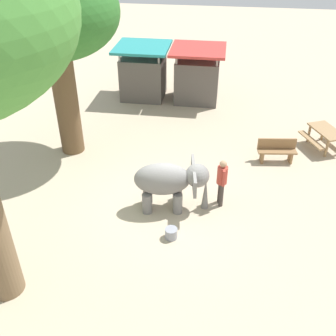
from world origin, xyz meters
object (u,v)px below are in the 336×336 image
object	(u,v)px
shade_tree_main	(53,17)
wooden_bench	(277,150)
person_handler	(222,179)
market_stall_red	(197,77)
picnic_table_near	(326,135)
feed_bucket	(171,233)
market_stall_teal	(143,74)
elephant	(170,181)

from	to	relation	value
shade_tree_main	wooden_bench	bearing A→B (deg)	2.23
shade_tree_main	person_handler	bearing A→B (deg)	-24.00
wooden_bench	market_stall_red	world-z (taller)	market_stall_red
person_handler	picnic_table_near	bearing A→B (deg)	-147.33
person_handler	picnic_table_near	world-z (taller)	person_handler
shade_tree_main	feed_bucket	size ratio (longest dim) A/B	18.51
market_stall_teal	picnic_table_near	bearing A→B (deg)	-26.18
wooden_bench	feed_bucket	size ratio (longest dim) A/B	4.00
person_handler	market_stall_red	size ratio (longest dim) A/B	0.64
person_handler	shade_tree_main	world-z (taller)	shade_tree_main
shade_tree_main	wooden_bench	size ratio (longest dim) A/B	4.63
wooden_bench	market_stall_teal	size ratio (longest dim) A/B	0.57
elephant	wooden_bench	bearing A→B (deg)	34.89
picnic_table_near	market_stall_teal	bearing A→B (deg)	-140.23
elephant	shade_tree_main	size ratio (longest dim) A/B	0.35
person_handler	feed_bucket	size ratio (longest dim) A/B	4.50
elephant	feed_bucket	world-z (taller)	elephant
shade_tree_main	elephant	bearing A→B (deg)	-35.17
person_handler	shade_tree_main	xyz separation A→B (m)	(-5.75, 2.56, 4.02)
market_stall_teal	wooden_bench	bearing A→B (deg)	-40.68
person_handler	picnic_table_near	xyz separation A→B (m)	(3.89, 4.10, -0.36)
market_stall_teal	market_stall_red	distance (m)	2.60
market_stall_teal	feed_bucket	size ratio (longest dim) A/B	7.00
market_stall_red	feed_bucket	size ratio (longest dim) A/B	7.00
picnic_table_near	market_stall_teal	world-z (taller)	market_stall_teal
wooden_bench	picnic_table_near	bearing A→B (deg)	-154.47
wooden_bench	person_handler	bearing A→B (deg)	48.63
feed_bucket	elephant	bearing A→B (deg)	99.27
elephant	wooden_bench	size ratio (longest dim) A/B	1.62
person_handler	market_stall_teal	world-z (taller)	market_stall_teal
shade_tree_main	picnic_table_near	world-z (taller)	shade_tree_main
elephant	market_stall_red	xyz separation A→B (m)	(0.12, 8.40, 0.12)
shade_tree_main	market_stall_teal	bearing A→B (deg)	72.39
elephant	feed_bucket	bearing A→B (deg)	-88.93
market_stall_teal	feed_bucket	bearing A→B (deg)	-74.50
elephant	person_handler	bearing A→B (deg)	6.52
market_stall_teal	market_stall_red	size ratio (longest dim) A/B	1.00
elephant	wooden_bench	distance (m)	4.81
person_handler	market_stall_red	distance (m)	8.12
shade_tree_main	feed_bucket	world-z (taller)	shade_tree_main
picnic_table_near	feed_bucket	distance (m)	7.85
picnic_table_near	market_stall_red	size ratio (longest dim) A/B	0.78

